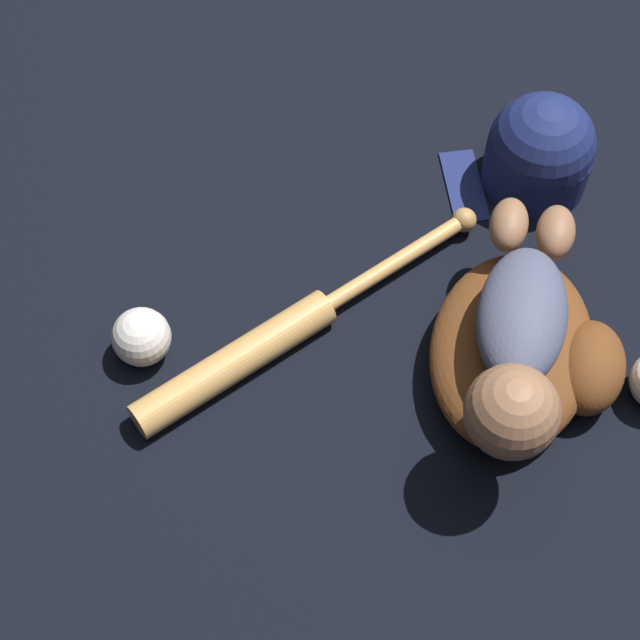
% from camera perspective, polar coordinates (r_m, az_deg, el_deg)
% --- Properties ---
extents(ground_plane, '(6.00, 6.00, 0.00)m').
position_cam_1_polar(ground_plane, '(1.41, 12.34, -2.83)').
color(ground_plane, black).
extents(baseball_glove, '(0.32, 0.28, 0.09)m').
position_cam_1_polar(baseball_glove, '(1.37, 10.85, -1.70)').
color(baseball_glove, brown).
rests_on(baseball_glove, ground).
extents(baby_figure, '(0.38, 0.18, 0.11)m').
position_cam_1_polar(baby_figure, '(1.27, 10.60, -1.14)').
color(baby_figure, '#4C516B').
rests_on(baby_figure, baseball_glove).
extents(baseball_bat, '(0.49, 0.30, 0.05)m').
position_cam_1_polar(baseball_bat, '(1.38, -2.71, -1.11)').
color(baseball_bat, tan).
rests_on(baseball_bat, ground).
extents(baseball, '(0.08, 0.08, 0.08)m').
position_cam_1_polar(baseball, '(1.38, -9.50, -0.90)').
color(baseball, white).
rests_on(baseball, ground).
extents(baseball_cap, '(0.19, 0.21, 0.15)m').
position_cam_1_polar(baseball_cap, '(1.53, 11.60, 8.75)').
color(baseball_cap, navy).
rests_on(baseball_cap, ground).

